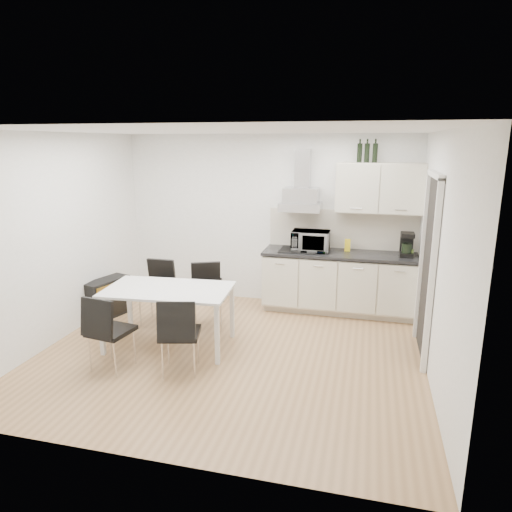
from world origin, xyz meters
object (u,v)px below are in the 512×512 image
Objects in this scene: chair_near_left at (111,332)px; guitar_amp at (108,298)px; chair_near_right at (180,334)px; kitchenette at (343,258)px; floor_speaker at (216,288)px; chair_far_left at (156,293)px; chair_far_right at (207,297)px; dining_table at (168,294)px.

chair_near_left is 1.69m from guitar_amp.
chair_near_right is 2.13m from guitar_amp.
guitar_amp is (-3.28, -1.02, -0.55)m from kitchenette.
chair_near_left is 2.62m from floor_speaker.
floor_speaker is (-2.03, 0.17, -0.68)m from kitchenette.
chair_near_right is (0.77, 0.12, 0.00)m from chair_near_left.
chair_far_left and chair_far_right have the same top height.
chair_near_right is at bearing 72.63° from chair_far_right.
chair_near_left is at bearing 94.71° from chair_far_left.
chair_near_right is 1.22× the size of guitar_amp.
dining_table reaches higher than guitar_amp.
dining_table reaches higher than floor_speaker.
chair_near_left is at bearing 41.58° from chair_far_right.
chair_far_left is at bearing 103.35° from chair_near_left.
dining_table is at bearing -139.12° from kitchenette.
chair_far_left is 1.00× the size of chair_near_right.
chair_near_left is at bearing -122.16° from dining_table.
kitchenette reaches higher than chair_far_left.
chair_far_right is 2.86× the size of floor_speaker.
floor_speaker is (-0.05, 1.88, -0.52)m from dining_table.
chair_near_right is (-1.59, -2.30, -0.39)m from kitchenette.
chair_far_right is at bearing -148.61° from kitchenette.
chair_near_right is 2.86× the size of floor_speaker.
kitchenette is at bearing 41.19° from chair_near_right.
chair_far_left is 1.35m from floor_speaker.
kitchenette is at bearing -13.35° from floor_speaker.
kitchenette is 1.60× the size of dining_table.
chair_near_left is at bearing -134.25° from kitchenette.
guitar_amp is at bearing 128.68° from chair_near_right.
floor_speaker is at bearing -99.76° from chair_far_right.
chair_far_right is 1.22× the size of guitar_amp.
chair_far_right is 1.00× the size of chair_near_right.
chair_far_right is at bearing 14.82° from guitar_amp.
chair_near_left is 1.22× the size of guitar_amp.
floor_speaker is at bearing 91.37° from chair_near_left.
chair_far_left is (-2.47, -1.08, -0.39)m from kitchenette.
chair_near_right is (0.88, -1.23, 0.00)m from chair_far_left.
chair_near_right is at bearing -21.01° from guitar_amp.
kitchenette reaches higher than dining_table.
kitchenette is at bearing -156.55° from chair_far_left.
chair_far_left is at bearing 123.01° from dining_table.
kitchenette is at bearing 54.33° from chair_near_left.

